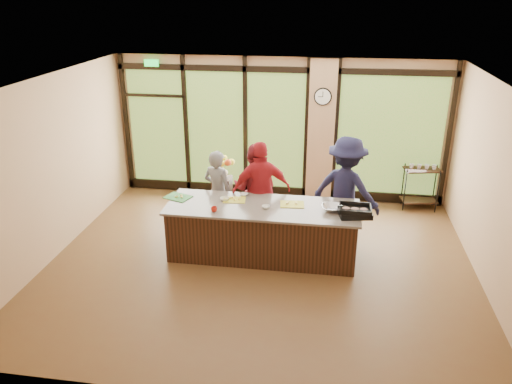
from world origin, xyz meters
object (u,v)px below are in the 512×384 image
(island_base, at_px, (263,232))
(cook_right, at_px, (346,190))
(roasting_pan, at_px, (355,213))
(cook_left, at_px, (218,192))
(flower_stand, at_px, (222,194))
(bar_cart, at_px, (421,182))

(island_base, distance_m, cook_right, 1.68)
(roasting_pan, bearing_deg, cook_left, 150.14)
(cook_left, distance_m, flower_stand, 1.03)
(cook_right, relative_size, roasting_pan, 3.85)
(flower_stand, xyz_separation_m, bar_cart, (4.00, 0.76, 0.21))
(island_base, height_order, cook_right, cook_right)
(island_base, relative_size, cook_right, 1.61)
(island_base, bearing_deg, roasting_pan, -5.42)
(flower_stand, bearing_deg, cook_right, -18.68)
(roasting_pan, relative_size, bar_cart, 0.52)
(bar_cart, bearing_deg, cook_right, -145.52)
(flower_stand, relative_size, bar_cart, 0.76)
(cook_right, relative_size, bar_cart, 2.01)
(cook_right, height_order, roasting_pan, cook_right)
(flower_stand, bearing_deg, island_base, -56.84)
(bar_cart, bearing_deg, roasting_pan, -130.60)
(island_base, relative_size, roasting_pan, 6.19)
(island_base, height_order, bar_cart, bar_cart)
(roasting_pan, height_order, flower_stand, roasting_pan)
(cook_right, bearing_deg, cook_left, 24.56)
(roasting_pan, distance_m, flower_stand, 3.21)
(cook_right, xyz_separation_m, roasting_pan, (0.13, -0.97, 0.00))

